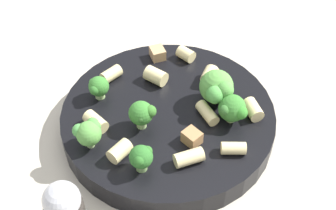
{
  "coord_description": "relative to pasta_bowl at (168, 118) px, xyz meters",
  "views": [
    {
      "loc": [
        -0.1,
        -0.34,
        0.4
      ],
      "look_at": [
        0.0,
        0.0,
        0.04
      ],
      "focal_mm": 50.0,
      "sensor_mm": 36.0,
      "label": 1
    }
  ],
  "objects": [
    {
      "name": "rigatoni_7",
      "position": [
        0.05,
        -0.07,
        0.02
      ],
      "size": [
        0.03,
        0.02,
        0.01
      ],
      "primitive_type": "cylinder",
      "rotation": [
        1.57,
        0.0,
        1.27
      ],
      "color": "beige",
      "rests_on": "pasta_bowl"
    },
    {
      "name": "rigatoni_4",
      "position": [
        0.0,
        0.05,
        0.02
      ],
      "size": [
        0.03,
        0.03,
        0.02
      ],
      "primitive_type": "cylinder",
      "rotation": [
        1.57,
        0.0,
        0.66
      ],
      "color": "beige",
      "rests_on": "pasta_bowl"
    },
    {
      "name": "chicken_chunk_0",
      "position": [
        0.01,
        -0.05,
        0.02
      ],
      "size": [
        0.02,
        0.02,
        0.01
      ],
      "primitive_type": "cube",
      "rotation": [
        0.0,
        0.0,
        2.04
      ],
      "color": "#A87A4C",
      "rests_on": "pasta_bowl"
    },
    {
      "name": "broccoli_floret_0",
      "position": [
        -0.07,
        0.04,
        0.03
      ],
      "size": [
        0.02,
        0.02,
        0.03
      ],
      "color": "#9EC175",
      "rests_on": "pasta_bowl"
    },
    {
      "name": "broccoli_floret_5",
      "position": [
        0.06,
        -0.03,
        0.03
      ],
      "size": [
        0.03,
        0.03,
        0.03
      ],
      "color": "#9EC175",
      "rests_on": "pasta_bowl"
    },
    {
      "name": "rigatoni_6",
      "position": [
        0.04,
        -0.02,
        0.02
      ],
      "size": [
        0.02,
        0.03,
        0.01
      ],
      "primitive_type": "cylinder",
      "rotation": [
        1.57,
        0.0,
        0.19
      ],
      "color": "beige",
      "rests_on": "pasta_bowl"
    },
    {
      "name": "rigatoni_2",
      "position": [
        -0.08,
        0.0,
        0.02
      ],
      "size": [
        0.03,
        0.03,
        0.02
      ],
      "primitive_type": "cylinder",
      "rotation": [
        1.57,
        0.0,
        0.49
      ],
      "color": "beige",
      "rests_on": "pasta_bowl"
    },
    {
      "name": "pasta_bowl",
      "position": [
        0.0,
        0.0,
        0.0
      ],
      "size": [
        0.24,
        0.24,
        0.03
      ],
      "color": "black",
      "rests_on": "ground_plane"
    },
    {
      "name": "rigatoni_5",
      "position": [
        -0.0,
        -0.07,
        0.02
      ],
      "size": [
        0.03,
        0.02,
        0.01
      ],
      "primitive_type": "cylinder",
      "rotation": [
        1.57,
        0.0,
        1.64
      ],
      "color": "beige",
      "rests_on": "pasta_bowl"
    },
    {
      "name": "rigatoni_9",
      "position": [
        -0.06,
        -0.05,
        0.02
      ],
      "size": [
        0.03,
        0.03,
        0.02
      ],
      "primitive_type": "cylinder",
      "rotation": [
        1.57,
        0.0,
        2.17
      ],
      "color": "beige",
      "rests_on": "pasta_bowl"
    },
    {
      "name": "broccoli_floret_3",
      "position": [
        0.06,
        -0.01,
        0.04
      ],
      "size": [
        0.04,
        0.04,
        0.04
      ],
      "color": "#84AD60",
      "rests_on": "pasta_bowl"
    },
    {
      "name": "ground_plane",
      "position": [
        0.0,
        0.0,
        -0.02
      ],
      "size": [
        2.0,
        2.0,
        0.0
      ],
      "primitive_type": "plane",
      "color": "#BCB29E"
    },
    {
      "name": "broccoli_floret_4",
      "position": [
        -0.05,
        -0.07,
        0.03
      ],
      "size": [
        0.02,
        0.02,
        0.03
      ],
      "color": "#84AD60",
      "rests_on": "pasta_bowl"
    },
    {
      "name": "broccoli_floret_2",
      "position": [
        -0.09,
        -0.02,
        0.03
      ],
      "size": [
        0.03,
        0.03,
        0.03
      ],
      "color": "#9EC175",
      "rests_on": "pasta_bowl"
    },
    {
      "name": "rigatoni_8",
      "position": [
        0.06,
        0.03,
        0.02
      ],
      "size": [
        0.03,
        0.03,
        0.02
      ],
      "primitive_type": "cylinder",
      "rotation": [
        1.57,
        0.0,
        2.48
      ],
      "color": "beige",
      "rests_on": "pasta_bowl"
    },
    {
      "name": "chicken_chunk_1",
      "position": [
        0.01,
        0.09,
        0.02
      ],
      "size": [
        0.02,
        0.02,
        0.01
      ],
      "primitive_type": "cube",
      "rotation": [
        0.0,
        0.0,
        1.63
      ],
      "color": "tan",
      "rests_on": "pasta_bowl"
    },
    {
      "name": "rigatoni_0",
      "position": [
        -0.05,
        0.07,
        0.02
      ],
      "size": [
        0.03,
        0.02,
        0.01
      ],
      "primitive_type": "cylinder",
      "rotation": [
        1.57,
        0.0,
        2.07
      ],
      "color": "beige",
      "rests_on": "pasta_bowl"
    },
    {
      "name": "rigatoni_3",
      "position": [
        0.09,
        -0.03,
        0.02
      ],
      "size": [
        0.02,
        0.02,
        0.02
      ],
      "primitive_type": "cylinder",
      "rotation": [
        1.57,
        0.0,
        0.03
      ],
      "color": "beige",
      "rests_on": "pasta_bowl"
    },
    {
      "name": "rigatoni_1",
      "position": [
        0.05,
        0.08,
        0.02
      ],
      "size": [
        0.02,
        0.03,
        0.02
      ],
      "primitive_type": "cylinder",
      "rotation": [
        1.57,
        0.0,
        0.52
      ],
      "color": "beige",
      "rests_on": "pasta_bowl"
    },
    {
      "name": "broccoli_floret_1",
      "position": [
        -0.03,
        -0.01,
        0.03
      ],
      "size": [
        0.03,
        0.03,
        0.03
      ],
      "color": "#9EC175",
      "rests_on": "pasta_bowl"
    }
  ]
}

